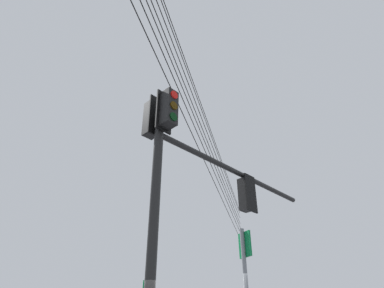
# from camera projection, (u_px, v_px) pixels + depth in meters

# --- Properties ---
(signal_mast_assembly) EXTENTS (2.72, 5.76, 6.56)m
(signal_mast_assembly) POSITION_uv_depth(u_px,v_px,m) (191.00, 181.00, 7.33)
(signal_mast_assembly) COLOR black
(signal_mast_assembly) RESTS_ON ground
(overhead_wire_span) EXTENTS (24.96, 19.27, 3.02)m
(overhead_wire_span) POSITION_uv_depth(u_px,v_px,m) (180.00, 72.00, 9.89)
(overhead_wire_span) COLOR black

